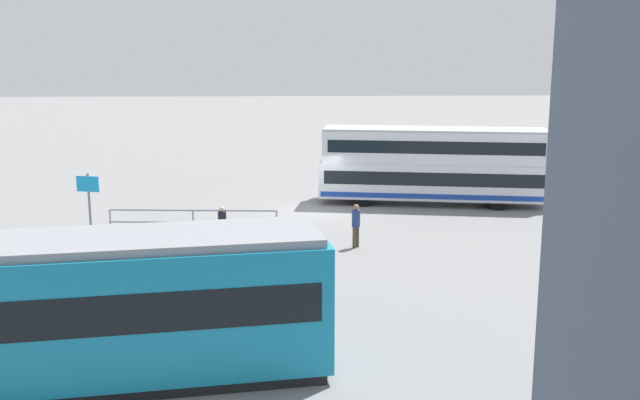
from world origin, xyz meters
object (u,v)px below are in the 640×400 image
pedestrian_near_railing (222,224)px  pedestrian_crossing (356,223)px  info_sign (89,194)px  double_decker_bus (433,165)px

pedestrian_near_railing → pedestrian_crossing: (-5.13, 0.30, 0.06)m
pedestrian_crossing → info_sign: bearing=-11.4°
double_decker_bus → pedestrian_near_railing: bearing=38.5°
pedestrian_near_railing → info_sign: (5.51, -1.85, 0.86)m
double_decker_bus → pedestrian_crossing: bearing=60.6°
pedestrian_near_railing → pedestrian_crossing: pedestrian_crossing is taller
info_sign → double_decker_bus: bearing=-159.1°
double_decker_bus → pedestrian_near_railing: 12.30m
double_decker_bus → pedestrian_crossing: size_ratio=6.60×
info_sign → pedestrian_crossing: bearing=168.6°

